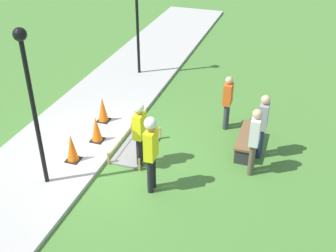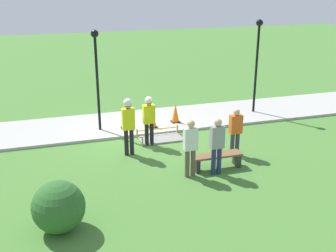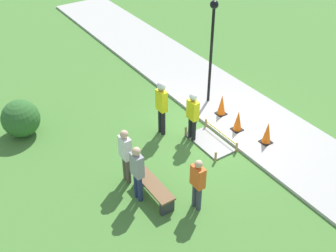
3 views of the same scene
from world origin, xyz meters
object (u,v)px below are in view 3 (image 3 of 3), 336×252
(worker_supervisor, at_px, (193,112))
(lamppost_near, at_px, (212,38))
(traffic_cone_far_patch, at_px, (238,121))
(bystander_in_white_shirt, at_px, (137,171))
(traffic_cone_sidewalk_edge, at_px, (222,105))
(worker_assistant, at_px, (162,102))
(bystander_in_orange_shirt, at_px, (198,182))
(bystander_in_gray_shirt, at_px, (125,153))
(park_bench, at_px, (153,188))
(traffic_cone_near_patch, at_px, (267,133))

(worker_supervisor, height_order, lamppost_near, lamppost_near)
(worker_supervisor, bearing_deg, traffic_cone_far_patch, -109.24)
(bystander_in_white_shirt, bearing_deg, lamppost_near, -58.66)
(traffic_cone_sidewalk_edge, height_order, worker_assistant, worker_assistant)
(traffic_cone_sidewalk_edge, bearing_deg, bystander_in_orange_shirt, 132.05)
(bystander_in_gray_shirt, bearing_deg, traffic_cone_far_patch, -89.62)
(worker_supervisor, distance_m, bystander_in_white_shirt, 3.09)
(lamppost_near, bearing_deg, worker_supervisor, 128.84)
(worker_supervisor, bearing_deg, park_bench, 122.08)
(bystander_in_orange_shirt, height_order, lamppost_near, lamppost_near)
(worker_supervisor, bearing_deg, worker_assistant, 35.82)
(traffic_cone_sidewalk_edge, height_order, bystander_in_gray_shirt, bystander_in_gray_shirt)
(traffic_cone_far_patch, bearing_deg, worker_assistant, 56.92)
(worker_supervisor, distance_m, lamppost_near, 2.77)
(bystander_in_gray_shirt, distance_m, bystander_in_white_shirt, 0.80)
(bystander_in_gray_shirt, bearing_deg, park_bench, -164.58)
(lamppost_near, bearing_deg, worker_assistant, 104.24)
(bystander_in_orange_shirt, bearing_deg, worker_assistant, -17.69)
(bystander_in_orange_shirt, bearing_deg, traffic_cone_near_patch, -74.90)
(traffic_cone_sidewalk_edge, bearing_deg, park_bench, 116.52)
(traffic_cone_sidewalk_edge, relative_size, worker_assistant, 0.39)
(traffic_cone_near_patch, height_order, worker_assistant, worker_assistant)
(park_bench, height_order, lamppost_near, lamppost_near)
(traffic_cone_near_patch, height_order, traffic_cone_sidewalk_edge, same)
(park_bench, height_order, bystander_in_white_shirt, bystander_in_white_shirt)
(bystander_in_orange_shirt, distance_m, lamppost_near, 5.51)
(traffic_cone_sidewalk_edge, xyz_separation_m, park_bench, (-2.03, 4.07, -0.15))
(bystander_in_orange_shirt, height_order, bystander_in_gray_shirt, bystander_in_gray_shirt)
(park_bench, height_order, bystander_in_orange_shirt, bystander_in_orange_shirt)
(traffic_cone_sidewalk_edge, distance_m, bystander_in_gray_shirt, 4.49)
(traffic_cone_far_patch, bearing_deg, bystander_in_gray_shirt, 90.38)
(worker_assistant, height_order, lamppost_near, lamppost_near)
(traffic_cone_far_patch, relative_size, bystander_in_gray_shirt, 0.41)
(traffic_cone_sidewalk_edge, height_order, bystander_in_white_shirt, bystander_in_white_shirt)
(traffic_cone_near_patch, xyz_separation_m, bystander_in_orange_shirt, (-0.93, 3.46, 0.43))
(bystander_in_gray_shirt, relative_size, bystander_in_white_shirt, 1.01)
(bystander_in_orange_shirt, relative_size, bystander_in_gray_shirt, 0.91)
(park_bench, height_order, bystander_in_gray_shirt, bystander_in_gray_shirt)
(traffic_cone_near_patch, xyz_separation_m, worker_assistant, (2.39, 2.40, 0.71))
(worker_assistant, relative_size, lamppost_near, 0.52)
(traffic_cone_near_patch, height_order, bystander_in_orange_shirt, bystander_in_orange_shirt)
(bystander_in_gray_shirt, bearing_deg, traffic_cone_sidewalk_edge, -76.34)
(traffic_cone_near_patch, height_order, worker_supervisor, worker_supervisor)
(traffic_cone_near_patch, relative_size, lamppost_near, 0.20)
(traffic_cone_far_patch, distance_m, worker_supervisor, 1.68)
(bystander_in_orange_shirt, distance_m, bystander_in_white_shirt, 1.59)
(park_bench, bearing_deg, bystander_in_white_shirt, 63.27)
(worker_supervisor, bearing_deg, traffic_cone_near_patch, -130.76)
(park_bench, distance_m, worker_assistant, 3.10)
(park_bench, relative_size, bystander_in_gray_shirt, 0.88)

